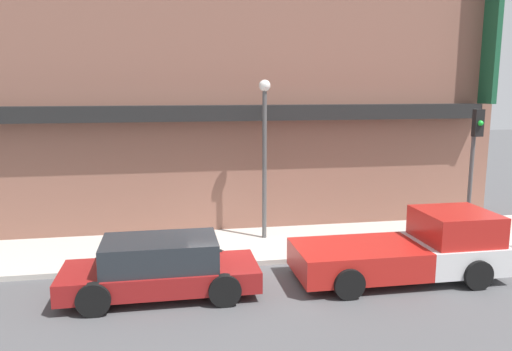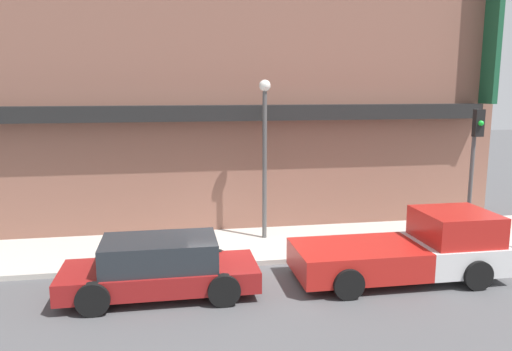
{
  "view_description": "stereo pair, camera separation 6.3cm",
  "coord_description": "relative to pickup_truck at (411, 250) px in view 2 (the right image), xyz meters",
  "views": [
    {
      "loc": [
        -1.74,
        -13.14,
        4.95
      ],
      "look_at": [
        0.84,
        1.33,
        2.35
      ],
      "focal_mm": 35.0,
      "sensor_mm": 36.0,
      "label": 1
    },
    {
      "loc": [
        -1.68,
        -13.15,
        4.95
      ],
      "look_at": [
        0.84,
        1.33,
        2.35
      ],
      "focal_mm": 35.0,
      "sensor_mm": 36.0,
      "label": 2
    }
  ],
  "objects": [
    {
      "name": "parked_car",
      "position": [
        -6.44,
        0.0,
        -0.08
      ],
      "size": [
        4.65,
        1.98,
        1.41
      ],
      "rotation": [
        0.0,
        0.0,
        0.02
      ],
      "color": "maroon",
      "rests_on": "ground"
    },
    {
      "name": "ground_plane",
      "position": [
        -4.44,
        1.56,
        -0.78
      ],
      "size": [
        80.0,
        80.0,
        0.0
      ],
      "primitive_type": "plane",
      "color": "#4C4C4F"
    },
    {
      "name": "street_lamp",
      "position": [
        -3.19,
        3.71,
        2.56
      ],
      "size": [
        0.36,
        0.36,
        5.04
      ],
      "color": "#4C4C4C",
      "rests_on": "sidewalk"
    },
    {
      "name": "fire_hydrant",
      "position": [
        -7.16,
        2.34,
        -0.28
      ],
      "size": [
        0.17,
        0.17,
        0.71
      ],
      "color": "#196633",
      "rests_on": "sidewalk"
    },
    {
      "name": "sidewalk",
      "position": [
        -4.44,
        3.22,
        -0.7
      ],
      "size": [
        36.0,
        3.33,
        0.15
      ],
      "color": "#B7B2A8",
      "rests_on": "ground"
    },
    {
      "name": "pickup_truck",
      "position": [
        0.0,
        0.0,
        0.0
      ],
      "size": [
        5.39,
        2.24,
        1.75
      ],
      "rotation": [
        0.0,
        0.0,
        0.0
      ],
      "color": "silver",
      "rests_on": "ground"
    },
    {
      "name": "traffic_light",
      "position": [
        2.84,
        1.84,
        2.21
      ],
      "size": [
        0.28,
        0.42,
        4.17
      ],
      "color": "#4C4C4C",
      "rests_on": "sidewalk"
    },
    {
      "name": "building",
      "position": [
        -4.43,
        6.37,
        4.42
      ],
      "size": [
        19.8,
        3.8,
        10.75
      ],
      "color": "brown",
      "rests_on": "ground"
    }
  ]
}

